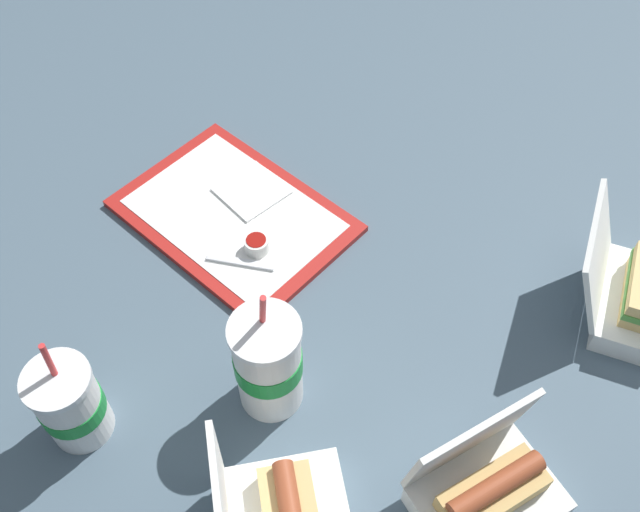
{
  "coord_description": "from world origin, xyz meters",
  "views": [
    {
      "loc": [
        -0.41,
        0.45,
        0.92
      ],
      "look_at": [
        0.05,
        -0.02,
        0.05
      ],
      "focal_mm": 40.0,
      "sensor_mm": 36.0,
      "label": 1
    }
  ],
  "objects_px": {
    "plastic_fork": "(241,262)",
    "soda_cup_corner": "(268,363)",
    "ketchup_cup": "(256,244)",
    "food_tray": "(235,215)",
    "soda_cup_center": "(70,404)",
    "clamshell_hotdog_back": "(487,492)"
  },
  "relations": [
    {
      "from": "ketchup_cup",
      "to": "soda_cup_corner",
      "type": "height_order",
      "value": "soda_cup_corner"
    },
    {
      "from": "plastic_fork",
      "to": "soda_cup_corner",
      "type": "xyz_separation_m",
      "value": [
        -0.19,
        0.12,
        0.07
      ]
    },
    {
      "from": "food_tray",
      "to": "ketchup_cup",
      "type": "bearing_deg",
      "value": 162.86
    },
    {
      "from": "soda_cup_center",
      "to": "plastic_fork",
      "type": "bearing_deg",
      "value": -81.91
    },
    {
      "from": "plastic_fork",
      "to": "soda_cup_corner",
      "type": "bearing_deg",
      "value": 116.3
    },
    {
      "from": "food_tray",
      "to": "plastic_fork",
      "type": "xyz_separation_m",
      "value": [
        -0.09,
        0.06,
        0.01
      ]
    },
    {
      "from": "soda_cup_corner",
      "to": "soda_cup_center",
      "type": "height_order",
      "value": "soda_cup_corner"
    },
    {
      "from": "food_tray",
      "to": "clamshell_hotdog_back",
      "type": "relative_size",
      "value": 1.87
    },
    {
      "from": "soda_cup_corner",
      "to": "soda_cup_center",
      "type": "bearing_deg",
      "value": 55.16
    },
    {
      "from": "food_tray",
      "to": "soda_cup_corner",
      "type": "relative_size",
      "value": 1.61
    },
    {
      "from": "food_tray",
      "to": "clamshell_hotdog_back",
      "type": "height_order",
      "value": "clamshell_hotdog_back"
    },
    {
      "from": "plastic_fork",
      "to": "soda_cup_corner",
      "type": "distance_m",
      "value": 0.24
    },
    {
      "from": "ketchup_cup",
      "to": "soda_cup_corner",
      "type": "distance_m",
      "value": 0.26
    },
    {
      "from": "soda_cup_corner",
      "to": "soda_cup_center",
      "type": "relative_size",
      "value": 1.17
    },
    {
      "from": "ketchup_cup",
      "to": "soda_cup_center",
      "type": "bearing_deg",
      "value": 97.55
    },
    {
      "from": "food_tray",
      "to": "clamshell_hotdog_back",
      "type": "bearing_deg",
      "value": 170.61
    },
    {
      "from": "soda_cup_corner",
      "to": "food_tray",
      "type": "bearing_deg",
      "value": -32.56
    },
    {
      "from": "ketchup_cup",
      "to": "food_tray",
      "type": "bearing_deg",
      "value": -17.14
    },
    {
      "from": "ketchup_cup",
      "to": "soda_cup_center",
      "type": "distance_m",
      "value": 0.37
    },
    {
      "from": "food_tray",
      "to": "clamshell_hotdog_back",
      "type": "distance_m",
      "value": 0.59
    },
    {
      "from": "plastic_fork",
      "to": "ketchup_cup",
      "type": "bearing_deg",
      "value": -120.13
    },
    {
      "from": "plastic_fork",
      "to": "clamshell_hotdog_back",
      "type": "bearing_deg",
      "value": 143.34
    }
  ]
}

